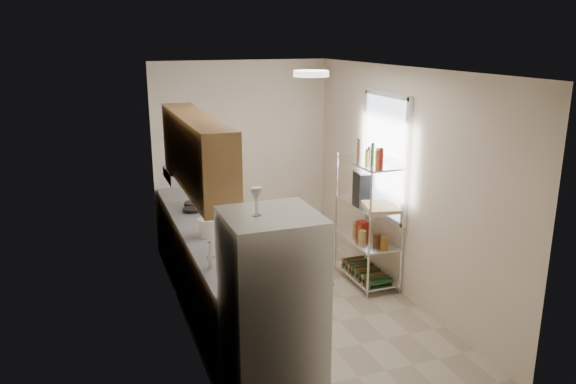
% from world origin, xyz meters
% --- Properties ---
extents(room, '(2.52, 4.42, 2.62)m').
position_xyz_m(room, '(0.00, 0.00, 1.30)').
color(room, beige).
rests_on(room, ground).
extents(counter_run, '(0.63, 3.51, 0.90)m').
position_xyz_m(counter_run, '(-0.92, 0.44, 0.45)').
color(counter_run, '#AB7849').
rests_on(counter_run, ground).
extents(upper_cabinets, '(0.33, 2.20, 0.72)m').
position_xyz_m(upper_cabinets, '(-1.05, 0.10, 1.81)').
color(upper_cabinets, '#AB7849').
rests_on(upper_cabinets, room).
extents(range_hood, '(0.50, 0.60, 0.12)m').
position_xyz_m(range_hood, '(-1.00, 0.90, 1.39)').
color(range_hood, '#B7BABC').
rests_on(range_hood, room).
extents(window, '(0.06, 1.00, 1.46)m').
position_xyz_m(window, '(1.23, 0.35, 1.55)').
color(window, white).
rests_on(window, room).
extents(bakers_rack, '(0.45, 0.90, 1.73)m').
position_xyz_m(bakers_rack, '(1.00, 0.30, 1.11)').
color(bakers_rack, silver).
rests_on(bakers_rack, ground).
extents(ceiling_dome, '(0.34, 0.34, 0.05)m').
position_xyz_m(ceiling_dome, '(0.00, -0.30, 2.57)').
color(ceiling_dome, white).
rests_on(ceiling_dome, room).
extents(refrigerator, '(0.69, 0.69, 1.68)m').
position_xyz_m(refrigerator, '(-0.87, -1.67, 0.84)').
color(refrigerator, silver).
rests_on(refrigerator, ground).
extents(wine_glass_a, '(0.07, 0.07, 0.20)m').
position_xyz_m(wine_glass_a, '(-0.98, -1.66, 1.77)').
color(wine_glass_a, silver).
rests_on(wine_glass_a, refrigerator).
extents(wine_glass_b, '(0.07, 0.07, 0.21)m').
position_xyz_m(wine_glass_b, '(-0.97, -1.65, 1.78)').
color(wine_glass_b, silver).
rests_on(wine_glass_b, refrigerator).
extents(rice_cooker, '(0.23, 0.23, 0.19)m').
position_xyz_m(rice_cooker, '(-0.95, 0.14, 0.99)').
color(rice_cooker, white).
rests_on(rice_cooker, counter_run).
extents(frying_pan_large, '(0.26, 0.26, 0.04)m').
position_xyz_m(frying_pan_large, '(-0.95, 1.04, 0.92)').
color(frying_pan_large, black).
rests_on(frying_pan_large, counter_run).
extents(frying_pan_small, '(0.28, 0.28, 0.05)m').
position_xyz_m(frying_pan_small, '(-0.89, 1.25, 0.92)').
color(frying_pan_small, black).
rests_on(frying_pan_small, counter_run).
extents(cutting_board, '(0.46, 0.54, 0.03)m').
position_xyz_m(cutting_board, '(1.04, 0.07, 1.03)').
color(cutting_board, tan).
rests_on(cutting_board, bakers_rack).
extents(espresso_machine, '(0.21, 0.28, 0.30)m').
position_xyz_m(espresso_machine, '(1.09, 0.63, 1.16)').
color(espresso_machine, black).
rests_on(espresso_machine, bakers_rack).
extents(storage_bag, '(0.11, 0.15, 0.16)m').
position_xyz_m(storage_bag, '(1.02, 0.47, 0.64)').
color(storage_bag, maroon).
rests_on(storage_bag, bakers_rack).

